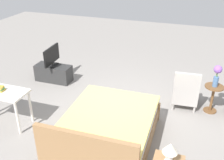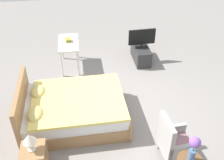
# 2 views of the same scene
# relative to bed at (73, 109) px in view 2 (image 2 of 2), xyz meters

# --- Properties ---
(ground_plane) EXTENTS (16.00, 16.00, 0.00)m
(ground_plane) POSITION_rel_bed_xyz_m (0.12, -0.97, -0.30)
(ground_plane) COLOR gray
(bed) EXTENTS (1.61, 2.11, 0.96)m
(bed) POSITION_rel_bed_xyz_m (0.00, 0.00, 0.00)
(bed) COLOR #997047
(bed) RESTS_ON ground_plane
(armchair_by_window_right) EXTENTS (0.58, 0.58, 0.92)m
(armchair_by_window_right) POSITION_rel_bed_xyz_m (-1.21, -1.74, 0.08)
(armchair_by_window_right) COLOR #ADA8A3
(armchair_by_window_right) RESTS_ON ground_plane
(flower_vase) EXTENTS (0.17, 0.17, 0.48)m
(flower_vase) POSITION_rel_bed_xyz_m (-1.78, -1.77, 0.61)
(flower_vase) COLOR #4C709E
(flower_vase) RESTS_ON side_table
(nightstand) EXTENTS (0.44, 0.41, 0.54)m
(nightstand) POSITION_rel_bed_xyz_m (-1.16, 0.65, -0.03)
(nightstand) COLOR #997047
(nightstand) RESTS_ON ground_plane
(table_lamp) EXTENTS (0.22, 0.22, 0.33)m
(table_lamp) POSITION_rel_bed_xyz_m (-1.16, 0.65, 0.45)
(table_lamp) COLOR silver
(table_lamp) RESTS_ON nightstand
(tv_stand) EXTENTS (0.96, 0.40, 0.44)m
(tv_stand) POSITION_rel_bed_xyz_m (2.23, -1.97, -0.08)
(tv_stand) COLOR #2D2D2D
(tv_stand) RESTS_ON ground_plane
(tv_flatscreen) EXTENTS (0.22, 0.75, 0.52)m
(tv_flatscreen) POSITION_rel_bed_xyz_m (2.23, -1.97, 0.41)
(tv_flatscreen) COLOR black
(tv_flatscreen) RESTS_ON tv_stand
(vanity_desk) EXTENTS (1.04, 0.52, 0.75)m
(vanity_desk) POSITION_rel_bed_xyz_m (2.18, 0.03, 0.34)
(vanity_desk) COLOR silver
(vanity_desk) RESTS_ON ground_plane
(book_stack) EXTENTS (0.22, 0.17, 0.09)m
(book_stack) POSITION_rel_bed_xyz_m (2.21, 0.04, 0.50)
(book_stack) COLOR #B79333
(book_stack) RESTS_ON vanity_desk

